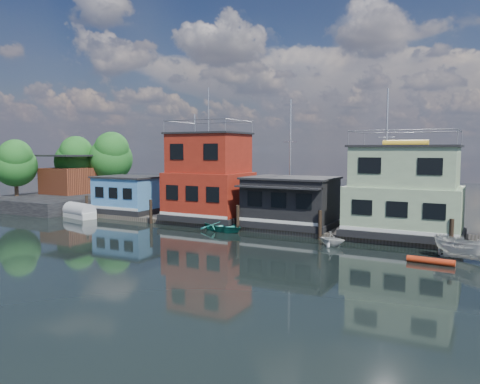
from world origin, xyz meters
The scene contains 14 objects.
ground centered at (0.00, 0.00, 0.00)m, with size 160.00×160.00×0.00m, color black.
dock centered at (0.00, 12.00, 0.20)m, with size 48.00×5.00×0.40m, color #595147.
houseboat_blue centered at (-18.00, 12.00, 2.21)m, with size 6.40×4.90×3.66m.
houseboat_red centered at (-8.50, 12.00, 4.10)m, with size 7.40×5.90×11.86m.
houseboat_dark centered at (-0.50, 11.98, 2.42)m, with size 7.40×6.10×4.06m.
houseboat_green centered at (8.50, 12.00, 3.55)m, with size 8.40×5.90×7.03m.
pilings centered at (-0.33, 9.20, 1.10)m, with size 42.28×0.28×2.20m.
background_masts centered at (4.76, 18.00, 5.55)m, with size 36.40×0.16×12.00m.
shore centered at (-30.67, 15.86, 3.60)m, with size 12.40×15.72×8.24m.
motorboat centered at (12.93, 6.95, 0.76)m, with size 1.49×3.96×1.53m, color silver.
red_kayak centered at (11.20, 5.02, 0.20)m, with size 0.39×0.39×2.67m, color #B83013.
dinghy_white centered at (4.48, 7.36, 0.52)m, with size 1.69×1.96×1.03m, color silver.
tarp_runabout centered at (-21.57, 8.74, 0.59)m, with size 4.15×2.43×1.58m.
dinghy_teal centered at (-5.15, 8.97, 0.43)m, with size 2.93×4.11×0.85m, color #227E75.
Camera 1 is at (14.05, -24.12, 6.74)m, focal length 35.00 mm.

